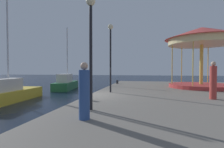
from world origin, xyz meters
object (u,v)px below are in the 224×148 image
Objects in this scene: sailboat_green at (66,83)px; lamp_post_far_end at (110,46)px; lamp_post_mid_promenade at (91,33)px; bollard_south at (87,96)px; bollard_center at (117,82)px; person_far_corner at (84,93)px; person_by_the_water at (213,81)px; sailboat_yellow at (3,94)px; carousel at (202,43)px.

sailboat_green is 1.61× the size of lamp_post_far_end.
lamp_post_mid_promenade is 10.85× the size of bollard_south.
person_far_corner is at bearing -84.99° from bollard_center.
bollard_south is 6.64m from person_by_the_water.
person_by_the_water is at bearing -2.12° from sailboat_yellow.
person_far_corner is at bearing -85.66° from lamp_post_far_end.
sailboat_green is 6.27m from bollard_center.
lamp_post_far_end is (7.49, 1.13, 3.29)m from sailboat_yellow.
person_far_corner is (1.08, -3.28, 0.64)m from bollard_south.
sailboat_green reaches higher than bollard_south.
person_by_the_water is at bearing 13.04° from bollard_south.
person_far_corner is at bearing -61.60° from sailboat_green.
sailboat_yellow is 1.23× the size of carousel.
person_by_the_water is (-1.20, -6.07, -2.91)m from carousel.
lamp_post_far_end is at bearing 94.34° from person_far_corner.
sailboat_yellow reaches higher than sailboat_green.
sailboat_yellow is 1.73× the size of lamp_post_mid_promenade.
lamp_post_mid_promenade is at bearing 98.77° from person_far_corner.
lamp_post_mid_promenade reaches higher than person_by_the_water.
lamp_post_mid_promenade is at bearing -27.29° from sailboat_yellow.
lamp_post_far_end is at bearing -84.37° from bollard_center.
sailboat_green is at bearing 120.08° from lamp_post_mid_promenade.
person_far_corner is 0.90× the size of person_by_the_water.
sailboat_yellow reaches higher than lamp_post_mid_promenade.
sailboat_yellow is at bearing -129.89° from bollard_center.
sailboat_green is 12.24m from bollard_south.
person_far_corner is (0.49, -6.39, -2.30)m from lamp_post_far_end.
bollard_south is (0.10, -10.11, 0.00)m from bollard_center.
bollard_south is at bearing -16.04° from sailboat_yellow.
bollard_south is at bearing -135.28° from carousel.
lamp_post_mid_promenade is 2.47m from person_far_corner.
bollard_south is (-0.89, 2.03, -2.76)m from lamp_post_mid_promenade.
lamp_post_far_end is at bearing -46.61° from sailboat_green.
bollard_center is at bearing 50.11° from sailboat_yellow.
bollard_center is 0.20× the size of person_by_the_water.
sailboat_green reaches higher than lamp_post_mid_promenade.
lamp_post_far_end is at bearing 93.26° from lamp_post_mid_promenade.
bollard_center is (-0.98, 12.14, -2.76)m from lamp_post_mid_promenade.
sailboat_green is 14.81m from carousel.
sailboat_yellow reaches higher than carousel.
sailboat_green is 18.64× the size of bollard_center.
lamp_post_far_end reaches higher than person_far_corner.
lamp_post_mid_promenade is (7.78, -4.01, 3.11)m from sailboat_yellow.
person_far_corner is (7.97, -5.26, 0.99)m from sailboat_yellow.
bollard_south is at bearing -100.76° from lamp_post_far_end.
sailboat_green reaches higher than carousel.
sailboat_yellow is at bearing 146.58° from person_far_corner.
lamp_post_far_end is 6.81m from person_far_corner.
sailboat_yellow is 4.19× the size of person_far_corner.
bollard_center is at bearing 90.55° from bollard_south.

